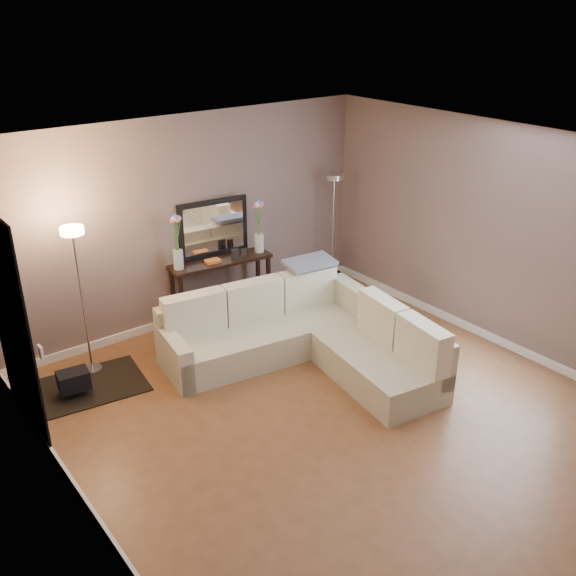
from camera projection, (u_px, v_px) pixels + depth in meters
floor at (337, 414)px, 6.43m from camera, size 5.00×5.50×0.01m
ceiling at (346, 155)px, 5.35m from camera, size 5.00×5.50×0.01m
wall_back at (191, 221)px, 7.88m from camera, size 5.00×0.02×2.60m
wall_left at (74, 390)px, 4.49m from camera, size 0.02×5.50×2.60m
wall_right at (506, 239)px, 7.28m from camera, size 0.02×5.50×2.60m
baseboard_back at (198, 313)px, 8.38m from camera, size 5.00×0.03×0.10m
baseboard_left at (99, 523)px, 5.02m from camera, size 0.03×5.50×0.10m
baseboard_right at (490, 336)px, 7.79m from camera, size 0.03×5.50×0.10m
doorway at (11, 324)px, 5.82m from camera, size 0.02×1.20×2.20m
switch_plate at (41, 352)px, 5.16m from camera, size 0.02×0.08×0.12m
sectional_sofa at (304, 336)px, 7.26m from camera, size 2.48×2.62×0.84m
throw_blanket at (310, 262)px, 7.68m from camera, size 0.64×0.41×0.08m
console_table at (216, 287)px, 8.14m from camera, size 1.34×0.50×0.81m
leaning_mirror at (213, 228)px, 8.01m from camera, size 0.93×0.15×0.73m
table_decor at (221, 259)px, 7.99m from camera, size 0.56×0.15×0.13m
flower_vase_left at (177, 246)px, 7.65m from camera, size 0.16×0.13×0.69m
flower_vase_right at (259, 230)px, 8.17m from camera, size 0.16×0.13×0.69m
floor_lamp_lit at (78, 272)px, 6.69m from camera, size 0.27×0.27×1.69m
floor_lamp_unlit at (333, 208)px, 8.85m from camera, size 0.27×0.27×1.63m
charcoal_rug at (92, 385)px, 6.88m from camera, size 1.20×0.96×0.01m
black_bag at (74, 380)px, 6.64m from camera, size 0.34×0.26×0.20m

